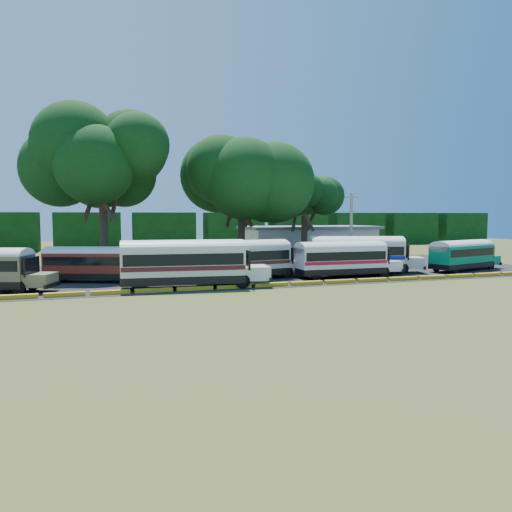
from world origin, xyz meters
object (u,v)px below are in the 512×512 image
object	(u,v)px
bus_red	(93,262)
tree_west	(102,157)
bus_cream_west	(186,261)
bus_teal	(463,253)
bus_white_red	(343,257)

from	to	relation	value
bus_red	tree_west	world-z (taller)	tree_west
bus_cream_west	bus_teal	size ratio (longest dim) A/B	1.19
bus_red	bus_white_red	bearing A→B (deg)	10.42
bus_white_red	tree_west	size ratio (longest dim) A/B	0.65
bus_cream_west	tree_west	bearing A→B (deg)	117.79
bus_cream_west	bus_white_red	size ratio (longest dim) A/B	1.16
bus_cream_west	bus_teal	distance (m)	28.60
bus_cream_west	bus_white_red	bearing A→B (deg)	14.27
tree_west	bus_cream_west	bearing A→B (deg)	-68.25
bus_red	tree_west	size ratio (longest dim) A/B	0.61
bus_red	tree_west	distance (m)	12.53
bus_teal	bus_white_red	bearing A→B (deg)	167.33
bus_red	tree_west	xyz separation A→B (m)	(1.10, 8.10, 9.50)
bus_white_red	bus_teal	bearing A→B (deg)	4.74
bus_red	bus_teal	world-z (taller)	bus_teal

